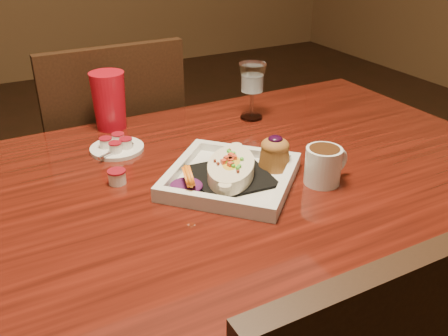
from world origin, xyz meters
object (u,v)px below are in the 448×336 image
saucer (117,147)px  red_tumbler (109,101)px  table (197,232)px  chair_far (113,171)px  coffee_mug (324,164)px  goblet (252,81)px  plate (237,171)px

saucer → red_tumbler: (0.03, 0.14, 0.06)m
table → saucer: 0.29m
table → chair_far: 0.65m
coffee_mug → saucer: (-0.33, 0.35, -0.03)m
goblet → red_tumbler: (-0.35, 0.11, -0.03)m
chair_far → red_tumbler: bearing=78.4°
plate → red_tumbler: bearing=65.7°
chair_far → plate: chair_far is taller
chair_far → saucer: 0.46m
chair_far → saucer: size_ratio=7.49×
chair_far → plate: size_ratio=2.71×
goblet → saucer: bearing=-175.8°
chair_far → coffee_mug: 0.81m
saucer → plate: bearing=-56.4°
plate → goblet: bearing=10.4°
goblet → coffee_mug: bearing=-98.4°
chair_far → plate: bearing=98.4°
plate → coffee_mug: 0.18m
coffee_mug → table: bearing=155.6°
goblet → table: bearing=-136.5°
chair_far → saucer: (-0.08, -0.37, 0.25)m
plate → red_tumbler: size_ratio=2.36×
chair_far → plate: 0.69m
plate → red_tumbler: (-0.14, 0.40, 0.05)m
coffee_mug → saucer: 0.48m
saucer → goblet: bearing=4.2°
plate → coffee_mug: bearing=-73.1°
table → plate: size_ratio=4.38×
plate → goblet: size_ratio=2.30×
goblet → red_tumbler: size_ratio=1.03×
red_tumbler → plate: bearing=-70.6°
table → coffee_mug: 0.30m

